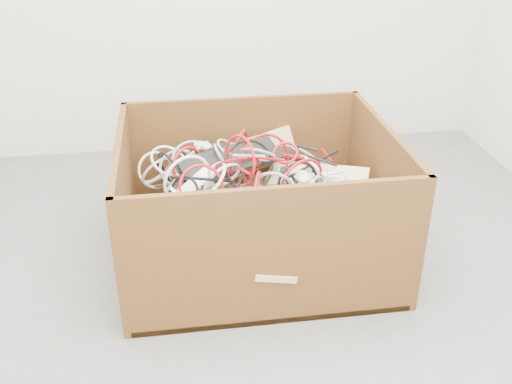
{
  "coord_description": "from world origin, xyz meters",
  "views": [
    {
      "loc": [
        -0.33,
        -1.8,
        1.45
      ],
      "look_at": [
        -0.01,
        0.31,
        0.3
      ],
      "focal_mm": 41.31,
      "sensor_mm": 36.0,
      "label": 1
    }
  ],
  "objects": [
    {
      "name": "cardboard_box",
      "position": [
        -0.03,
        0.29,
        0.15
      ],
      "size": [
        1.08,
        0.9,
        0.57
      ],
      "color": "#422810",
      "rests_on": "ground"
    },
    {
      "name": "power_strip_left",
      "position": [
        -0.31,
        0.22,
        0.35
      ],
      "size": [
        0.27,
        0.28,
        0.14
      ],
      "primitive_type": "cube",
      "rotation": [
        0.14,
        -0.26,
        0.78
      ],
      "color": "white",
      "rests_on": "keyboard_pile"
    },
    {
      "name": "power_strip_right",
      "position": [
        -0.19,
        0.03,
        0.33
      ],
      "size": [
        0.26,
        0.14,
        0.09
      ],
      "primitive_type": "cube",
      "rotation": [
        -0.1,
        0.17,
        -0.38
      ],
      "color": "white",
      "rests_on": "keyboard_pile"
    },
    {
      "name": "vga_plug",
      "position": [
        0.4,
        0.2,
        0.35
      ],
      "size": [
        0.05,
        0.05,
        0.03
      ],
      "primitive_type": "cube",
      "rotation": [
        0.09,
        0.14,
        -0.16
      ],
      "color": "#0B0EA9",
      "rests_on": "keyboard_pile"
    },
    {
      "name": "ground",
      "position": [
        0.0,
        0.0,
        0.0
      ],
      "size": [
        3.0,
        3.0,
        0.0
      ],
      "primitive_type": "plane",
      "color": "#565659",
      "rests_on": "ground"
    },
    {
      "name": "keyboard_pile",
      "position": [
        -0.03,
        0.33,
        0.28
      ],
      "size": [
        1.04,
        0.9,
        0.35
      ],
      "color": "beige",
      "rests_on": "cardboard_box"
    },
    {
      "name": "mice_scatter",
      "position": [
        -0.01,
        0.25,
        0.35
      ],
      "size": [
        0.69,
        0.6,
        0.2
      ],
      "color": "beige",
      "rests_on": "keyboard_pile"
    },
    {
      "name": "cable_tangle",
      "position": [
        -0.13,
        0.27,
        0.39
      ],
      "size": [
        0.92,
        0.84,
        0.44
      ],
      "color": "#A10B10",
      "rests_on": "keyboard_pile"
    }
  ]
}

